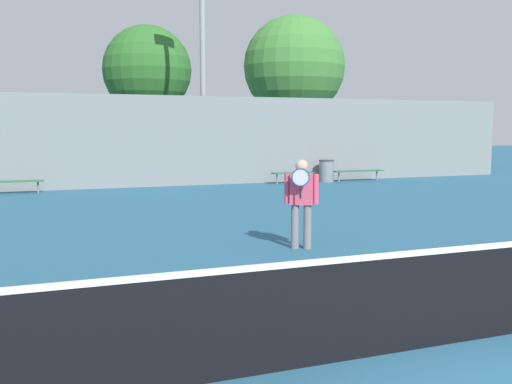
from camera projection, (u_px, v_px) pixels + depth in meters
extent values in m
plane|color=#285B7A|center=(443.00, 345.00, 5.85)|extent=(100.00, 100.00, 0.00)
cube|color=black|center=(444.00, 299.00, 5.80)|extent=(11.37, 0.03, 0.91)
cube|color=white|center=(446.00, 250.00, 5.75)|extent=(11.37, 0.04, 0.05)
cylinder|color=slate|center=(295.00, 226.00, 10.46)|extent=(0.14, 0.14, 0.78)
cylinder|color=slate|center=(307.00, 227.00, 10.43)|extent=(0.14, 0.14, 0.78)
cube|color=#DB4C6B|center=(301.00, 189.00, 10.38)|extent=(0.44, 0.37, 0.53)
cylinder|color=#DB4C6B|center=(287.00, 189.00, 10.41)|extent=(0.10, 0.10, 0.52)
cylinder|color=#DB4C6B|center=(316.00, 189.00, 10.34)|extent=(0.10, 0.10, 0.52)
sphere|color=#DBAD89|center=(302.00, 166.00, 10.33)|extent=(0.22, 0.22, 0.22)
cylinder|color=black|center=(300.00, 192.00, 10.10)|extent=(0.03, 0.03, 0.22)
torus|color=#28519E|center=(301.00, 177.00, 10.08)|extent=(0.29, 0.17, 0.31)
cylinder|color=silver|center=(301.00, 177.00, 10.08)|extent=(0.24, 0.14, 0.27)
cube|color=#28663D|center=(293.00, 173.00, 22.55)|extent=(1.65, 0.40, 0.04)
cylinder|color=gray|center=(277.00, 179.00, 22.33)|extent=(0.06, 0.06, 0.39)
cylinder|color=gray|center=(309.00, 178.00, 22.82)|extent=(0.06, 0.06, 0.39)
cube|color=#28663D|center=(12.00, 181.00, 18.96)|extent=(1.90, 0.40, 0.04)
cylinder|color=gray|center=(38.00, 187.00, 19.27)|extent=(0.06, 0.06, 0.39)
cube|color=#28663D|center=(358.00, 171.00, 23.58)|extent=(2.16, 0.40, 0.04)
cylinder|color=gray|center=(339.00, 177.00, 23.29)|extent=(0.06, 0.06, 0.39)
cylinder|color=gray|center=(377.00, 176.00, 23.92)|extent=(0.06, 0.06, 0.39)
cylinder|color=#939399|center=(203.00, 59.00, 22.02)|extent=(0.21, 0.21, 9.27)
cylinder|color=gray|center=(326.00, 171.00, 23.26)|extent=(0.56, 0.56, 0.82)
cylinder|color=#333338|center=(327.00, 160.00, 23.22)|extent=(0.59, 0.59, 0.04)
cube|color=gray|center=(135.00, 141.00, 21.01)|extent=(31.95, 0.06, 3.25)
cylinder|color=brown|center=(148.00, 140.00, 27.64)|extent=(0.54, 0.54, 3.10)
sphere|color=#2D6B28|center=(147.00, 70.00, 27.30)|extent=(4.04, 4.04, 4.04)
cylinder|color=brown|center=(294.00, 139.00, 29.91)|extent=(0.54, 0.54, 3.10)
sphere|color=#428438|center=(294.00, 67.00, 29.52)|extent=(5.00, 5.00, 5.00)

